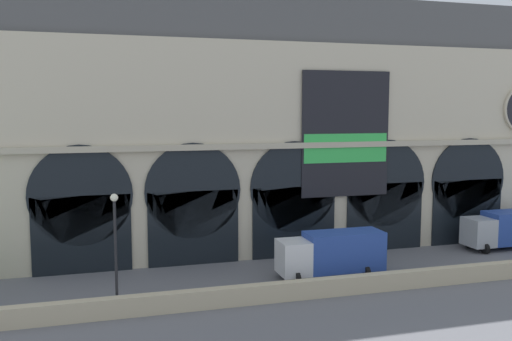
{
  "coord_description": "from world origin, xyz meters",
  "views": [
    {
      "loc": [
        -14.65,
        -35.0,
        11.56
      ],
      "look_at": [
        -3.11,
        5.0,
        6.98
      ],
      "focal_mm": 38.39,
      "sensor_mm": 36.0,
      "label": 1
    }
  ],
  "objects": [
    {
      "name": "ground_plane",
      "position": [
        0.0,
        0.0,
        0.0
      ],
      "size": [
        200.0,
        200.0,
        0.0
      ],
      "primitive_type": "plane",
      "color": "slate"
    },
    {
      "name": "quay_parapet_wall",
      "position": [
        0.0,
        -4.37,
        0.57
      ],
      "size": [
        90.0,
        0.7,
        1.15
      ],
      "primitive_type": "cube",
      "color": "#BCAD8C",
      "rests_on": "ground"
    },
    {
      "name": "station_building",
      "position": [
        0.03,
        7.81,
        10.02
      ],
      "size": [
        49.49,
        6.04,
        20.56
      ],
      "color": "beige",
      "rests_on": "ground"
    },
    {
      "name": "box_truck_center",
      "position": [
        0.78,
        -0.65,
        1.7
      ],
      "size": [
        7.5,
        2.91,
        3.12
      ],
      "color": "white",
      "rests_on": "ground"
    },
    {
      "name": "box_truck_east",
      "position": [
        18.17,
        2.5,
        1.7
      ],
      "size": [
        7.5,
        2.91,
        3.12
      ],
      "color": "#ADB2B7",
      "rests_on": "ground"
    },
    {
      "name": "street_lamp_quayside",
      "position": [
        -13.9,
        -3.57,
        4.41
      ],
      "size": [
        0.44,
        0.44,
        6.9
      ],
      "color": "black",
      "rests_on": "ground"
    }
  ]
}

